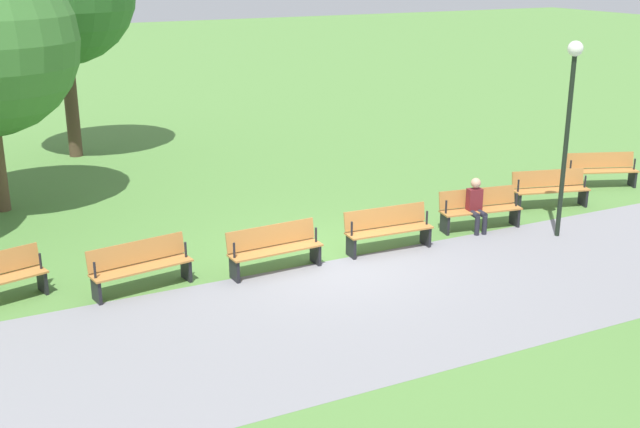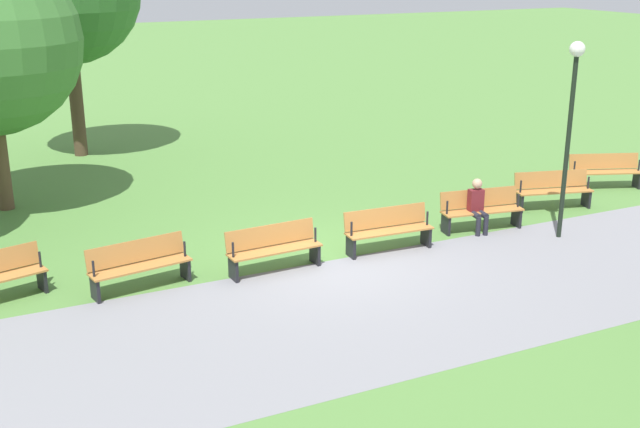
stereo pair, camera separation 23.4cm
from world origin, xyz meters
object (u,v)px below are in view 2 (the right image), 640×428
Objects in this scene: person_seated at (477,204)px; lamp_post at (572,105)px; bench_0 at (605,170)px; bench_2 at (481,209)px; bench_3 at (388,228)px; bench_4 at (273,247)px; bench_5 at (139,264)px; bench_1 at (553,189)px.

lamp_post reaches higher than person_seated.
bench_0 and bench_2 have the same top height.
bench_3 is at bearing 14.68° from bench_2.
bench_4 is 1.57× the size of person_seated.
bench_0 is at bearing -156.54° from bench_2.
bench_0 is 1.01× the size of bench_4.
person_seated is at bearing 170.28° from bench_5.
lamp_post reaches higher than bench_5.
bench_1 is 7.63m from bench_4.
bench_3 is 0.45× the size of lamp_post.
person_seated is at bearing 27.98° from bench_1.
bench_0 is at bearing 177.02° from bench_5.
person_seated is (0.19, 0.12, 0.16)m from bench_2.
bench_4 is (2.55, 0.00, 0.00)m from bench_3.
bench_3 is 0.99× the size of bench_5.
person_seated reaches higher than bench_4.
bench_0 is 1.00× the size of bench_5.
bench_3 is 1.00× the size of bench_4.
bench_3 is at bearing -13.58° from lamp_post.
bench_4 is at bearing 165.32° from bench_5.
bench_5 is (5.09, -0.26, 0.00)m from bench_3.
bench_2 is at bearing 35.23° from bench_0.
lamp_post reaches higher than bench_3.
bench_2 is (2.50, 0.52, 0.00)m from bench_1.
bench_5 is at bearing 8.83° from bench_2.
bench_0 and bench_4 have the same top height.
bench_0 is 0.99× the size of bench_1.
lamp_post is at bearing 163.64° from bench_5.
bench_1 and bench_4 have the same top height.
bench_2 and bench_5 have the same top height.
bench_4 is (5.09, 0.26, 0.00)m from bench_2.
bench_2 is at bearing -171.21° from bench_3.
bench_0 is 0.46× the size of lamp_post.
bench_2 and bench_3 have the same top height.
bench_0 is 1.59× the size of person_seated.
bench_2 is 0.46× the size of lamp_post.
bench_5 is 0.46× the size of lamp_post.
bench_4 is (10.02, 1.55, 0.00)m from bench_0.
bench_4 is at bearing 10.51° from person_seated.
lamp_post is at bearing 67.92° from bench_1.
person_seated reaches higher than bench_5.
bench_1 is 1.02× the size of bench_4.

